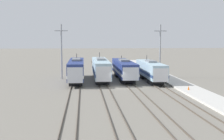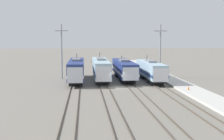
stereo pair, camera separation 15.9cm
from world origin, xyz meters
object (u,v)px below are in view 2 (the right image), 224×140
at_px(catenary_tower_right, 160,50).
at_px(locomotive_far_left, 76,70).
at_px(traffic_cone, 188,88).
at_px(locomotive_center_right, 124,69).
at_px(locomotive_far_right, 151,71).
at_px(catenary_tower_left, 62,50).
at_px(locomotive_center_left, 101,69).

bearing_deg(catenary_tower_right, locomotive_far_left, -166.06).
height_order(catenary_tower_right, traffic_cone, catenary_tower_right).
xyz_separation_m(locomotive_center_right, locomotive_far_right, (4.72, -3.19, 0.00)).
height_order(locomotive_center_right, catenary_tower_left, catenary_tower_left).
bearing_deg(locomotive_far_left, locomotive_far_right, -3.54).
relative_size(locomotive_far_left, catenary_tower_right, 1.66).
bearing_deg(traffic_cone, locomotive_center_left, 131.30).
xyz_separation_m(locomotive_far_left, locomotive_center_right, (9.44, 2.32, -0.16)).
xyz_separation_m(locomotive_center_left, traffic_cone, (12.69, -14.45, -1.58)).
xyz_separation_m(locomotive_center_left, locomotive_center_right, (4.72, 0.82, -0.16)).
relative_size(locomotive_far_left, locomotive_far_right, 1.11).
bearing_deg(locomotive_far_right, locomotive_far_left, 176.46).
distance_m(locomotive_center_left, catenary_tower_right, 13.20).
bearing_deg(locomotive_far_right, locomotive_center_right, 145.92).
height_order(locomotive_far_left, catenary_tower_left, catenary_tower_left).
distance_m(locomotive_far_right, catenary_tower_left, 18.29).
bearing_deg(catenary_tower_left, locomotive_far_left, -54.71).
height_order(locomotive_center_right, locomotive_far_right, locomotive_far_right).
height_order(locomotive_center_left, locomotive_far_right, locomotive_center_left).
distance_m(locomotive_center_right, catenary_tower_left, 13.13).
bearing_deg(catenary_tower_left, catenary_tower_right, 0.00).
bearing_deg(catenary_tower_left, traffic_cone, -40.12).
relative_size(locomotive_far_right, catenary_tower_right, 1.50).
xyz_separation_m(locomotive_center_left, catenary_tower_right, (12.42, 2.76, 3.54)).
relative_size(locomotive_far_right, catenary_tower_left, 1.50).
bearing_deg(locomotive_far_right, traffic_cone, -74.91).
distance_m(locomotive_center_right, traffic_cone, 17.29).
bearing_deg(traffic_cone, catenary_tower_left, 139.88).
height_order(locomotive_far_left, catenary_tower_right, catenary_tower_right).
bearing_deg(catenary_tower_right, locomotive_center_right, -165.88).
bearing_deg(locomotive_center_right, catenary_tower_right, 14.12).
distance_m(catenary_tower_left, traffic_cone, 27.19).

